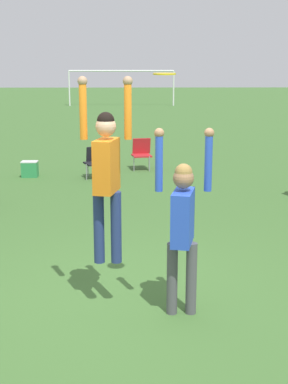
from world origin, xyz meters
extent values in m
plane|color=#3D662D|center=(0.00, 0.00, 0.00)|extent=(120.00, 120.00, 0.00)
cylinder|color=navy|center=(-0.25, -0.18, 0.95)|extent=(0.12, 0.12, 0.81)
cylinder|color=navy|center=(-0.06, -0.18, 0.95)|extent=(0.12, 0.12, 0.81)
cube|color=orange|center=(-0.16, -0.18, 1.64)|extent=(0.29, 0.46, 0.58)
sphere|color=tan|center=(-0.16, -0.18, 2.07)|extent=(0.22, 0.22, 0.22)
sphere|color=black|center=(-0.16, -0.18, 2.13)|extent=(0.19, 0.19, 0.19)
cylinder|color=orange|center=(-0.39, -0.18, 2.23)|extent=(0.08, 0.08, 0.61)
sphere|color=tan|center=(-0.39, -0.18, 2.54)|extent=(0.10, 0.10, 0.10)
cylinder|color=orange|center=(0.08, -0.18, 2.23)|extent=(0.08, 0.08, 0.61)
sphere|color=tan|center=(0.08, -0.18, 2.54)|extent=(0.10, 0.10, 0.10)
cylinder|color=#4C4C51|center=(0.56, -0.36, 0.41)|extent=(0.12, 0.12, 0.82)
cylinder|color=#4C4C51|center=(0.77, -0.36, 0.41)|extent=(0.12, 0.12, 0.82)
cube|color=blue|center=(0.66, -0.36, 1.11)|extent=(0.30, 0.50, 0.58)
sphere|color=#9E704C|center=(0.66, -0.36, 1.54)|extent=(0.22, 0.22, 0.22)
sphere|color=olive|center=(0.66, -0.36, 1.60)|extent=(0.19, 0.19, 0.19)
cylinder|color=blue|center=(0.40, -0.36, 1.71)|extent=(0.08, 0.08, 0.62)
sphere|color=#9E704C|center=(0.40, -0.36, 2.02)|extent=(0.10, 0.10, 0.10)
cylinder|color=blue|center=(0.92, -0.36, 1.71)|extent=(0.08, 0.08, 0.62)
sphere|color=#9E704C|center=(0.92, -0.36, 2.02)|extent=(0.10, 0.10, 0.10)
cylinder|color=yellow|center=(0.46, -0.18, 2.61)|extent=(0.24, 0.24, 0.02)
cylinder|color=gray|center=(0.12, 7.79, 0.20)|extent=(0.02, 0.02, 0.40)
cylinder|color=gray|center=(0.53, 7.79, 0.20)|extent=(0.02, 0.02, 0.40)
cylinder|color=gray|center=(0.12, 8.19, 0.20)|extent=(0.02, 0.02, 0.40)
cylinder|color=gray|center=(0.53, 8.19, 0.20)|extent=(0.02, 0.02, 0.40)
cube|color=#B21E23|center=(0.33, 7.99, 0.38)|extent=(0.56, 0.56, 0.04)
cube|color=#B21E23|center=(0.33, 8.21, 0.60)|extent=(0.49, 0.19, 0.41)
cylinder|color=gray|center=(-1.01, 6.72, 0.19)|extent=(0.02, 0.02, 0.39)
cylinder|color=gray|center=(-0.60, 6.72, 0.19)|extent=(0.02, 0.02, 0.39)
cylinder|color=gray|center=(-1.01, 7.14, 0.19)|extent=(0.02, 0.02, 0.39)
cylinder|color=gray|center=(-0.60, 7.14, 0.19)|extent=(0.02, 0.02, 0.39)
cube|color=black|center=(-0.81, 6.93, 0.37)|extent=(0.64, 0.64, 0.04)
cube|color=black|center=(-0.81, 7.16, 0.57)|extent=(0.49, 0.28, 0.36)
cube|color=#2D8C4C|center=(-2.44, 7.13, 0.18)|extent=(0.38, 0.28, 0.37)
cube|color=silver|center=(-2.44, 7.13, 0.38)|extent=(0.39, 0.29, 0.02)
cylinder|color=white|center=(-4.24, 30.62, 1.15)|extent=(0.10, 0.10, 2.30)
cylinder|color=white|center=(2.76, 30.62, 1.15)|extent=(0.10, 0.10, 2.30)
cylinder|color=white|center=(-0.74, 30.62, 2.30)|extent=(7.00, 0.10, 0.10)
camera|label=1|loc=(0.15, -5.85, 2.71)|focal=50.00mm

